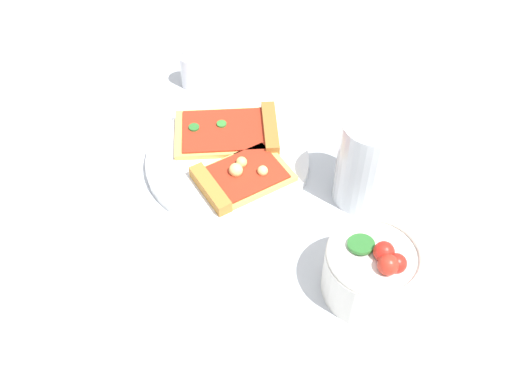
# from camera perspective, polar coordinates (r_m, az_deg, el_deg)

# --- Properties ---
(ground_plane) EXTENTS (2.40, 2.40, 0.00)m
(ground_plane) POSITION_cam_1_polar(r_m,az_deg,el_deg) (0.90, -1.63, 1.49)
(ground_plane) COLOR silver
(ground_plane) RESTS_ON ground
(plate) EXTENTS (0.23, 0.23, 0.01)m
(plate) POSITION_cam_1_polar(r_m,az_deg,el_deg) (0.91, -2.59, 2.81)
(plate) COLOR white
(plate) RESTS_ON ground_plane
(pizza_slice_near) EXTENTS (0.17, 0.12, 0.02)m
(pizza_slice_near) POSITION_cam_1_polar(r_m,az_deg,el_deg) (0.93, -1.98, 5.52)
(pizza_slice_near) COLOR #E5B256
(pizza_slice_near) RESTS_ON plate
(pizza_slice_far) EXTENTS (0.15, 0.14, 0.03)m
(pizza_slice_far) POSITION_cam_1_polar(r_m,az_deg,el_deg) (0.87, -1.72, 1.30)
(pizza_slice_far) COLOR #E5B256
(pizza_slice_far) RESTS_ON plate
(salad_bowl) EXTENTS (0.12, 0.12, 0.09)m
(salad_bowl) POSITION_cam_1_polar(r_m,az_deg,el_deg) (0.76, 10.51, -6.96)
(salad_bowl) COLOR white
(salad_bowl) RESTS_ON ground_plane
(soda_glass) EXTENTS (0.08, 0.08, 0.14)m
(soda_glass) POSITION_cam_1_polar(r_m,az_deg,el_deg) (0.84, 10.02, 2.57)
(soda_glass) COLOR silver
(soda_glass) RESTS_ON ground_plane
(paper_napkin) EXTENTS (0.10, 0.15, 0.00)m
(paper_napkin) POSITION_cam_1_polar(r_m,az_deg,el_deg) (0.75, -11.00, -14.73)
(paper_napkin) COLOR silver
(paper_napkin) RESTS_ON ground_plane
(pepper_shaker) EXTENTS (0.03, 0.03, 0.07)m
(pepper_shaker) POSITION_cam_1_polar(r_m,az_deg,el_deg) (1.02, -5.96, 11.13)
(pepper_shaker) COLOR silver
(pepper_shaker) RESTS_ON ground_plane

